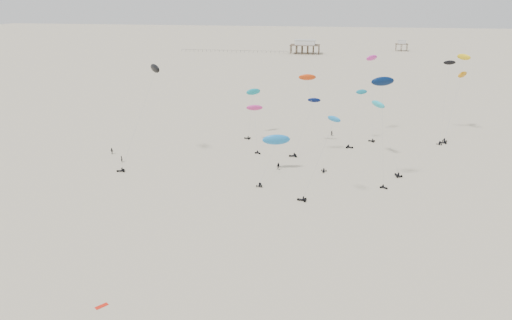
% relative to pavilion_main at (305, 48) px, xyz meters
% --- Properties ---
extents(ground_plane, '(900.00, 900.00, 0.00)m').
position_rel_pavilion_main_xyz_m(ground_plane, '(10.00, -150.00, -4.22)').
color(ground_plane, '#C0B598').
extents(pavilion_main, '(21.00, 13.00, 9.80)m').
position_rel_pavilion_main_xyz_m(pavilion_main, '(0.00, 0.00, 0.00)').
color(pavilion_main, brown).
rests_on(pavilion_main, ground).
extents(pavilion_small, '(9.00, 7.00, 8.00)m').
position_rel_pavilion_main_xyz_m(pavilion_small, '(70.00, 30.00, -0.74)').
color(pavilion_small, brown).
rests_on(pavilion_small, ground).
extents(pier_fence, '(80.20, 0.20, 1.50)m').
position_rel_pavilion_main_xyz_m(pier_fence, '(-52.00, -0.00, -3.45)').
color(pier_fence, black).
rests_on(pier_fence, ground).
extents(rig_0, '(8.66, 13.73, 23.65)m').
position_rel_pavilion_main_xyz_m(rig_0, '(19.92, -238.59, 13.14)').
color(rig_0, black).
rests_on(rig_0, ground).
extents(rig_1, '(8.59, 4.19, 18.52)m').
position_rel_pavilion_main_xyz_m(rig_1, '(24.05, -265.65, 6.04)').
color(rig_1, black).
rests_on(rig_1, ground).
extents(rig_2, '(6.61, 14.23, 14.83)m').
position_rel_pavilion_main_xyz_m(rig_2, '(3.42, -225.93, 4.64)').
color(rig_2, black).
rests_on(rig_2, ground).
extents(rig_3, '(5.77, 16.58, 25.03)m').
position_rel_pavilion_main_xyz_m(rig_3, '(58.28, -209.87, 9.14)').
color(rig_3, black).
rests_on(rig_3, ground).
extents(rig_4, '(5.84, 4.72, 25.16)m').
position_rel_pavilion_main_xyz_m(rig_4, '(36.51, -254.72, 16.97)').
color(rig_4, black).
rests_on(rig_4, ground).
extents(rig_5, '(8.46, 18.53, 19.78)m').
position_rel_pavilion_main_xyz_m(rig_5, '(38.22, -236.59, 7.39)').
color(rig_5, black).
rests_on(rig_5, ground).
extents(rig_6, '(4.89, 8.58, 14.54)m').
position_rel_pavilion_main_xyz_m(rig_6, '(1.17, -217.84, 6.91)').
color(rig_6, black).
rests_on(rig_6, ground).
extents(rig_7, '(4.75, 11.46, 24.71)m').
position_rel_pavilion_main_xyz_m(rig_7, '(36.24, -212.59, 14.65)').
color(rig_7, black).
rests_on(rig_7, ground).
extents(rig_8, '(5.58, 9.71, 15.95)m').
position_rel_pavilion_main_xyz_m(rig_8, '(32.18, -222.24, 4.19)').
color(rig_8, black).
rests_on(rig_8, ground).
extents(rig_9, '(7.38, 15.27, 18.10)m').
position_rel_pavilion_main_xyz_m(rig_9, '(18.39, -229.26, 3.60)').
color(rig_9, black).
rests_on(rig_9, ground).
extents(rig_10, '(8.94, 16.80, 26.23)m').
position_rel_pavilion_main_xyz_m(rig_10, '(-20.33, -245.25, 15.40)').
color(rig_10, black).
rests_on(rig_10, ground).
extents(rig_11, '(7.32, 14.18, 12.75)m').
position_rel_pavilion_main_xyz_m(rig_11, '(12.53, -249.78, 3.24)').
color(rig_11, black).
rests_on(rig_11, ground).
extents(rig_12, '(8.55, 16.60, 21.61)m').
position_rel_pavilion_main_xyz_m(rig_12, '(63.18, -203.88, 10.62)').
color(rig_12, black).
rests_on(rig_12, ground).
extents(rig_13, '(8.25, 14.14, 25.71)m').
position_rel_pavilion_main_xyz_m(rig_13, '(61.72, -208.75, 14.20)').
color(rig_13, black).
rests_on(rig_13, ground).
extents(spectator_0, '(0.88, 0.83, 2.00)m').
position_rel_pavilion_main_xyz_m(spectator_0, '(-27.69, -249.20, -4.22)').
color(spectator_0, black).
rests_on(spectator_0, ground).
extents(spectator_1, '(1.05, 0.62, 2.13)m').
position_rel_pavilion_main_xyz_m(spectator_1, '(13.25, -248.05, -4.22)').
color(spectator_1, black).
rests_on(spectator_1, ground).
extents(spectator_2, '(1.36, 1.04, 2.04)m').
position_rel_pavilion_main_xyz_m(spectator_2, '(-33.25, -243.23, -4.22)').
color(spectator_2, black).
rests_on(spectator_2, ground).
extents(spectator_3, '(0.85, 0.77, 1.94)m').
position_rel_pavilion_main_xyz_m(spectator_3, '(25.41, -214.62, -4.22)').
color(spectator_3, black).
rests_on(spectator_3, ground).
extents(grounded_kite_b, '(1.64, 1.86, 0.07)m').
position_rel_pavilion_main_xyz_m(grounded_kite_b, '(-3.94, -308.89, -4.22)').
color(grounded_kite_b, red).
rests_on(grounded_kite_b, ground).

